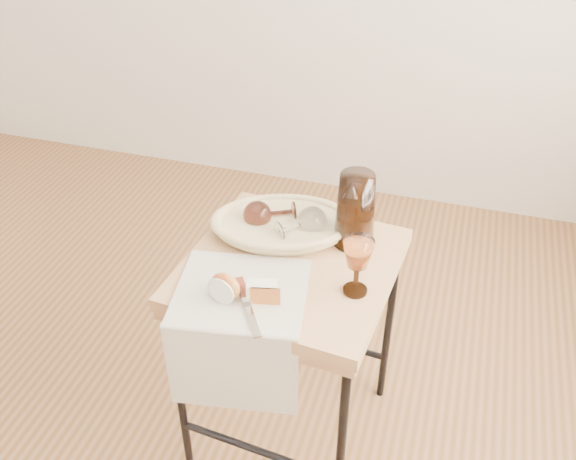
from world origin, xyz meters
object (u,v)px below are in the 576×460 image
(tea_towel, at_px, (241,291))
(pitcher, at_px, (356,210))
(side_table, at_px, (290,352))
(goblet_lying_a, at_px, (273,213))
(goblet_lying_b, at_px, (298,225))
(wine_goblet, at_px, (357,267))
(apple_half, at_px, (226,286))
(table_knife, at_px, (247,304))
(bread_basket, at_px, (282,226))

(tea_towel, xyz_separation_m, pitcher, (0.23, 0.29, 0.11))
(side_table, bearing_deg, goblet_lying_a, 124.03)
(side_table, xyz_separation_m, tea_towel, (-0.08, -0.15, 0.35))
(goblet_lying_a, bearing_deg, goblet_lying_b, 129.02)
(pitcher, xyz_separation_m, wine_goblet, (0.05, -0.20, -0.03))
(pitcher, height_order, apple_half, pitcher)
(wine_goblet, relative_size, table_knife, 0.78)
(goblet_lying_b, height_order, pitcher, pitcher)
(bread_basket, relative_size, table_knife, 1.73)
(apple_half, height_order, table_knife, apple_half)
(tea_towel, bearing_deg, goblet_lying_b, 63.54)
(goblet_lying_b, distance_m, apple_half, 0.30)
(bread_basket, bearing_deg, tea_towel, -112.15)
(goblet_lying_b, distance_m, wine_goblet, 0.26)
(goblet_lying_b, bearing_deg, side_table, -133.04)
(side_table, bearing_deg, tea_towel, -118.63)
(pitcher, distance_m, apple_half, 0.42)
(bread_basket, bearing_deg, table_knife, -105.10)
(side_table, relative_size, apple_half, 8.61)
(tea_towel, distance_m, table_knife, 0.06)
(tea_towel, distance_m, goblet_lying_a, 0.29)
(side_table, distance_m, goblet_lying_a, 0.43)
(tea_towel, xyz_separation_m, goblet_lying_a, (-0.01, 0.29, 0.05))
(pitcher, xyz_separation_m, apple_half, (-0.25, -0.33, -0.07))
(tea_towel, bearing_deg, bread_basket, 75.56)
(tea_towel, height_order, table_knife, table_knife)
(wine_goblet, height_order, apple_half, wine_goblet)
(table_knife, bearing_deg, goblet_lying_a, 154.80)
(bread_basket, distance_m, apple_half, 0.31)
(side_table, xyz_separation_m, bread_basket, (-0.06, 0.12, 0.37))
(table_knife, bearing_deg, tea_towel, -177.52)
(side_table, xyz_separation_m, goblet_lying_a, (-0.09, 0.13, 0.40))
(bread_basket, distance_m, pitcher, 0.22)
(bread_basket, bearing_deg, side_table, -80.51)
(tea_towel, xyz_separation_m, goblet_lying_b, (0.08, 0.25, 0.05))
(side_table, distance_m, table_knife, 0.42)
(goblet_lying_b, height_order, wine_goblet, wine_goblet)
(tea_towel, bearing_deg, wine_goblet, 8.33)
(pitcher, bearing_deg, goblet_lying_b, -171.63)
(pitcher, distance_m, table_knife, 0.40)
(pitcher, relative_size, wine_goblet, 1.60)
(side_table, xyz_separation_m, table_knife, (-0.05, -0.20, 0.36))
(pitcher, xyz_separation_m, table_knife, (-0.19, -0.34, -0.09))
(pitcher, bearing_deg, side_table, -142.80)
(side_table, height_order, table_knife, table_knife)
(apple_half, bearing_deg, goblet_lying_a, 97.93)
(goblet_lying_a, height_order, wine_goblet, wine_goblet)
(goblet_lying_a, relative_size, apple_half, 1.66)
(pitcher, relative_size, table_knife, 1.25)
(bread_basket, distance_m, goblet_lying_b, 0.06)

